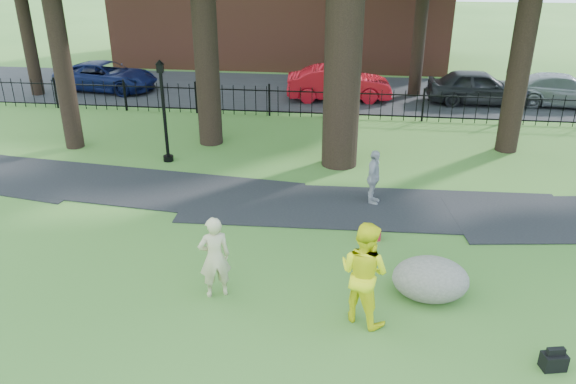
# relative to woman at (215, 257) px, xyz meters

# --- Properties ---
(ground) EXTENTS (120.00, 120.00, 0.00)m
(ground) POSITION_rel_woman_xyz_m (2.10, 0.44, -0.86)
(ground) COLOR #305D20
(ground) RESTS_ON ground
(footpath) EXTENTS (36.07, 3.85, 0.03)m
(footpath) POSITION_rel_woman_xyz_m (3.10, 4.34, -0.86)
(footpath) COLOR black
(footpath) RESTS_ON ground
(street) EXTENTS (80.00, 7.00, 0.02)m
(street) POSITION_rel_woman_xyz_m (2.10, 16.44, -0.86)
(street) COLOR black
(street) RESTS_ON ground
(iron_fence) EXTENTS (44.00, 0.04, 1.20)m
(iron_fence) POSITION_rel_woman_xyz_m (2.10, 12.44, -0.26)
(iron_fence) COLOR black
(iron_fence) RESTS_ON ground
(woman) EXTENTS (0.74, 0.63, 1.71)m
(woman) POSITION_rel_woman_xyz_m (0.00, 0.00, 0.00)
(woman) COLOR #C0B384
(woman) RESTS_ON ground
(man) EXTENTS (1.22, 1.16, 1.99)m
(man) POSITION_rel_woman_xyz_m (2.86, -0.42, 0.14)
(man) COLOR #FAF615
(man) RESTS_ON ground
(pedestrian) EXTENTS (0.55, 0.94, 1.49)m
(pedestrian) POSITION_rel_woman_xyz_m (3.11, 4.67, -0.11)
(pedestrian) COLOR #9C9CA0
(pedestrian) RESTS_ON ground
(boulder) EXTENTS (1.66, 1.36, 0.87)m
(boulder) POSITION_rel_woman_xyz_m (4.19, 0.50, -0.42)
(boulder) COLOR #5F5C4F
(boulder) RESTS_ON ground
(lamppost) EXTENTS (0.32, 0.32, 3.21)m
(lamppost) POSITION_rel_woman_xyz_m (-3.32, 7.05, 0.72)
(lamppost) COLOR black
(lamppost) RESTS_ON ground
(backpack) EXTENTS (0.44, 0.33, 0.29)m
(backpack) POSITION_rel_woman_xyz_m (6.00, -1.37, -0.71)
(backpack) COLOR black
(backpack) RESTS_ON ground
(red_bag) EXTENTS (0.44, 0.33, 0.27)m
(red_bag) POSITION_rel_woman_xyz_m (3.07, 2.65, -0.72)
(red_bag) COLOR maroon
(red_bag) RESTS_ON ground
(red_sedan) EXTENTS (4.62, 1.98, 1.48)m
(red_sedan) POSITION_rel_woman_xyz_m (1.74, 15.22, -0.12)
(red_sedan) COLOR #B70E19
(red_sedan) RESTS_ON ground
(navy_van) EXTENTS (4.99, 2.82, 1.31)m
(navy_van) POSITION_rel_woman_xyz_m (-9.08, 15.62, -0.20)
(navy_van) COLOR #0C143E
(navy_van) RESTS_ON ground
(grey_car) EXTENTS (4.31, 1.77, 1.46)m
(grey_car) POSITION_rel_woman_xyz_m (7.67, 15.36, -0.13)
(grey_car) COLOR black
(grey_car) RESTS_ON ground
(silver_car) EXTENTS (4.68, 2.21, 1.32)m
(silver_car) POSITION_rel_woman_xyz_m (11.17, 15.49, -0.20)
(silver_car) COLOR gray
(silver_car) RESTS_ON ground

